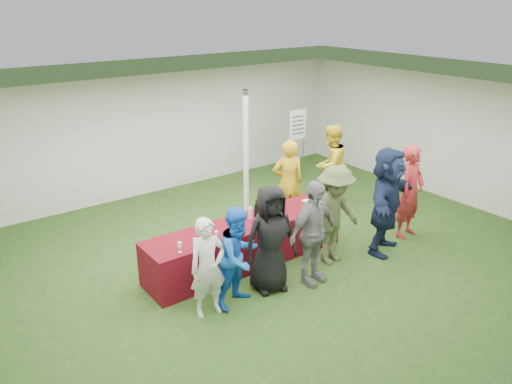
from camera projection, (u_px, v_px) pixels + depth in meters
ground at (263, 255)px, 8.82m from camera, size 60.00×60.00×0.00m
tent at (246, 161)px, 9.51m from camera, size 10.00×10.00×10.00m
serving_table at (247, 243)px, 8.45m from camera, size 3.60×0.80×0.75m
wine_bottles at (269, 205)px, 8.69m from camera, size 0.62×0.15×0.32m
wine_glasses at (233, 229)px, 7.83m from camera, size 2.75×0.11×0.16m
water_bottle at (250, 213)px, 8.42m from camera, size 0.07×0.07×0.23m
bar_towel at (310, 201)px, 9.17m from camera, size 0.25×0.18×0.03m
dump_bucket at (323, 201)px, 8.97m from camera, size 0.23×0.23×0.18m
wine_list_sign at (298, 130)px, 11.82m from camera, size 0.50×0.03×1.80m
staff_pourer at (288, 183)px, 9.76m from camera, size 0.75×0.64×1.73m
staff_back at (330, 165)px, 10.74m from camera, size 0.95×0.79×1.77m
customer_0 at (208, 267)px, 6.95m from camera, size 0.58×0.42×1.48m
customer_1 at (239, 257)px, 7.19m from camera, size 0.86×0.74×1.53m
customer_2 at (271, 239)px, 7.52m from camera, size 0.93×0.72×1.70m
customer_3 at (312, 233)px, 7.70m from camera, size 1.05×0.55×1.71m
customer_4 at (334, 215)px, 8.31m from camera, size 1.16×0.73×1.73m
customer_5 at (387, 201)px, 8.65m from camera, size 1.86×1.25×1.92m
customer_6 at (410, 192)px, 9.26m from camera, size 0.71×0.53×1.77m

